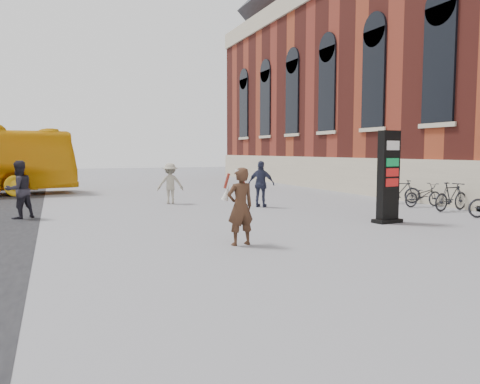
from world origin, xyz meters
name	(u,v)px	position (x,y,z in m)	size (l,w,h in m)	color
ground	(257,239)	(0.00, 0.00, 0.00)	(100.00, 100.00, 0.00)	#9E9EA3
info_pylon	(388,177)	(4.66, 0.94, 1.37)	(0.92, 0.54, 2.74)	black
woman	(240,205)	(-0.67, -0.54, 0.91)	(0.71, 0.65, 1.77)	#422D1B
pedestrian_a	(19,190)	(-5.60, 5.94, 0.92)	(0.89, 0.70, 1.84)	#24222B
pedestrian_b	(170,183)	(-0.17, 8.37, 0.82)	(1.06, 0.61, 1.64)	#9F9783
pedestrian_c	(261,184)	(2.76, 5.88, 0.88)	(1.03, 0.43, 1.76)	#292D45
bike_5	(451,196)	(8.60, 2.32, 0.52)	(0.49, 1.73, 1.04)	black
bike_6	(423,195)	(8.60, 3.70, 0.45)	(0.60, 1.72, 0.91)	black
bike_7	(400,191)	(8.60, 5.00, 0.50)	(0.47, 1.67, 1.01)	black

